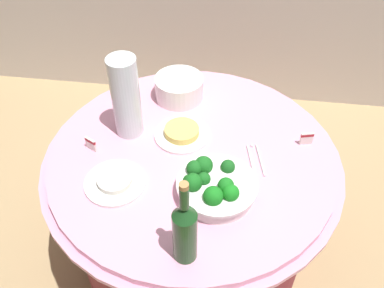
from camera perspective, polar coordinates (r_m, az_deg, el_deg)
ground_plane at (r=2.21m, az=0.00°, el=-14.77°), size 6.00×6.00×0.00m
buffet_table at (r=1.90m, az=0.00°, el=-8.97°), size 1.16×1.16×0.74m
broccoli_bowl at (r=1.46m, az=3.06°, el=-5.70°), size 0.28×0.28×0.11m
plate_stack at (r=1.85m, az=-1.74°, el=7.58°), size 0.21×0.21×0.10m
wine_bottle at (r=1.24m, az=-0.98°, el=-11.59°), size 0.07×0.07×0.34m
decorative_fruit_vase at (r=1.64m, az=-8.84°, el=5.65°), size 0.11×0.11×0.34m
serving_tongs at (r=1.61m, az=8.54°, el=-2.01°), size 0.08×0.17×0.01m
food_plate_rice at (r=1.53m, az=-10.37°, el=-5.01°), size 0.22×0.22×0.03m
food_plate_noodles at (r=1.68m, az=-1.38°, el=1.52°), size 0.22×0.22×0.04m
label_placard_front at (r=1.70m, az=15.23°, el=0.79°), size 0.05×0.02×0.05m
label_placard_mid at (r=1.82m, az=-8.22°, el=5.47°), size 0.05×0.01×0.05m
label_placard_rear at (r=1.66m, az=-13.51°, el=0.04°), size 0.05×0.03×0.05m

